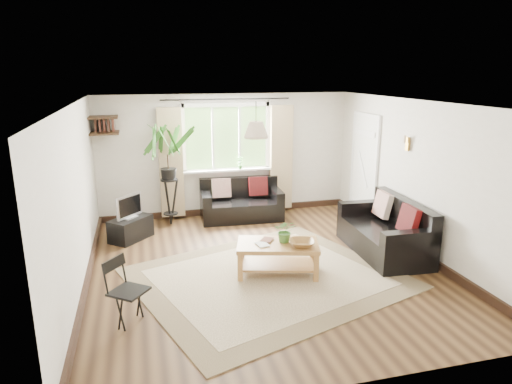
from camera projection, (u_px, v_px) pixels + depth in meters
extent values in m
plane|color=black|center=(263.00, 267.00, 6.79)|extent=(5.50, 5.50, 0.00)
plane|color=white|center=(263.00, 103.00, 6.17)|extent=(5.50, 5.50, 0.00)
cube|color=beige|center=(226.00, 155.00, 9.05)|extent=(5.00, 0.02, 2.40)
cube|color=beige|center=(348.00, 267.00, 3.91)|extent=(5.00, 0.02, 2.40)
cube|color=beige|center=(76.00, 201.00, 5.87)|extent=(0.02, 5.50, 2.40)
cube|color=beige|center=(418.00, 179.00, 7.09)|extent=(0.02, 5.50, 2.40)
cube|color=beige|center=(268.00, 278.00, 6.41)|extent=(4.20, 3.89, 0.02)
cube|color=silver|center=(364.00, 169.00, 8.72)|extent=(0.06, 0.96, 2.06)
imported|color=#3E6E2C|center=(285.00, 231.00, 6.45)|extent=(0.37, 0.34, 0.33)
imported|color=brown|center=(302.00, 243.00, 6.32)|extent=(0.43, 0.43, 0.09)
imported|color=silver|center=(257.00, 245.00, 6.34)|extent=(0.18, 0.23, 0.02)
imported|color=brown|center=(262.00, 239.00, 6.56)|extent=(0.25, 0.26, 0.02)
cube|color=black|center=(131.00, 229.00, 7.84)|extent=(0.79, 0.81, 0.39)
imported|color=#2D6023|center=(240.00, 162.00, 9.04)|extent=(0.14, 0.10, 0.27)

